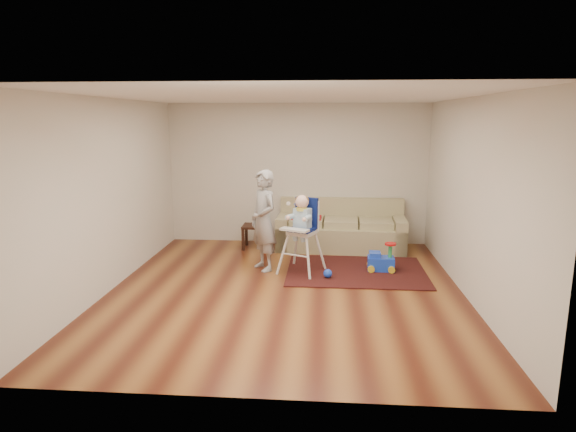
# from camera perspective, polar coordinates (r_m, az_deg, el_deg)

# --- Properties ---
(ground) EXTENTS (5.50, 5.50, 0.00)m
(ground) POSITION_cam_1_polar(r_m,az_deg,el_deg) (6.99, -0.25, -8.72)
(ground) COLOR #491C10
(ground) RESTS_ON ground
(room_envelope) EXTENTS (5.04, 5.52, 2.72)m
(room_envelope) POSITION_cam_1_polar(r_m,az_deg,el_deg) (7.10, 0.08, 7.14)
(room_envelope) COLOR beige
(room_envelope) RESTS_ON ground
(sofa) EXTENTS (2.40, 1.07, 0.91)m
(sofa) POSITION_cam_1_polar(r_m,az_deg,el_deg) (9.06, 6.29, -1.06)
(sofa) COLOR tan
(sofa) RESTS_ON ground
(side_table) EXTENTS (0.45, 0.45, 0.45)m
(side_table) POSITION_cam_1_polar(r_m,az_deg,el_deg) (9.11, -3.95, -2.44)
(side_table) COLOR black
(side_table) RESTS_ON ground
(area_rug) EXTENTS (2.20, 1.66, 0.02)m
(area_rug) POSITION_cam_1_polar(r_m,az_deg,el_deg) (7.85, 8.07, -6.47)
(area_rug) COLOR black
(area_rug) RESTS_ON ground
(ride_on_toy) EXTENTS (0.43, 0.31, 0.46)m
(ride_on_toy) POSITION_cam_1_polar(r_m,az_deg,el_deg) (7.87, 10.97, -4.72)
(ride_on_toy) COLOR blue
(ride_on_toy) RESTS_ON area_rug
(toy_ball) EXTENTS (0.13, 0.13, 0.13)m
(toy_ball) POSITION_cam_1_polar(r_m,az_deg,el_deg) (7.44, 4.73, -6.80)
(toy_ball) COLOR blue
(toy_ball) RESTS_ON area_rug
(high_chair) EXTENTS (0.77, 0.77, 1.26)m
(high_chair) POSITION_cam_1_polar(r_m,az_deg,el_deg) (7.59, 1.64, -2.29)
(high_chair) COLOR silver
(high_chair) RESTS_ON ground
(adult) EXTENTS (0.66, 0.71, 1.62)m
(adult) POSITION_cam_1_polar(r_m,az_deg,el_deg) (7.69, -2.91, -0.54)
(adult) COLOR gray
(adult) RESTS_ON ground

